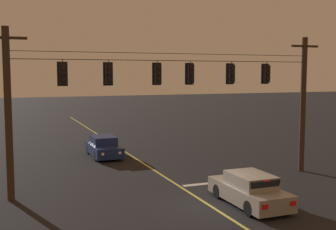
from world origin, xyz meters
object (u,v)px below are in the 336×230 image
at_px(traffic_light_left_inner, 109,74).
at_px(car_oncoming_lead, 104,147).
at_px(traffic_light_leftmost, 63,74).
at_px(traffic_light_far_right, 267,74).
at_px(traffic_light_rightmost, 231,74).
at_px(traffic_light_centre, 158,74).
at_px(traffic_light_right_inner, 191,74).
at_px(car_waiting_near_lane, 249,190).

bearing_deg(traffic_light_left_inner, car_oncoming_lead, 79.35).
xyz_separation_m(traffic_light_leftmost, traffic_light_far_right, (10.96, 0.00, 0.00)).
height_order(traffic_light_left_inner, traffic_light_rightmost, same).
height_order(traffic_light_centre, traffic_light_far_right, same).
bearing_deg(traffic_light_far_right, traffic_light_leftmost, 180.00).
distance_m(traffic_light_right_inner, car_oncoming_lead, 10.20).
bearing_deg(traffic_light_leftmost, car_oncoming_lead, 66.27).
xyz_separation_m(traffic_light_rightmost, traffic_light_far_right, (2.20, 0.00, 0.00)).
xyz_separation_m(traffic_light_right_inner, car_oncoming_lead, (-2.65, 8.49, -5.00)).
xyz_separation_m(traffic_light_right_inner, car_waiting_near_lane, (0.81, -4.44, -5.00)).
bearing_deg(traffic_light_left_inner, traffic_light_far_right, 0.00).
relative_size(traffic_light_far_right, car_waiting_near_lane, 0.28).
relative_size(traffic_light_right_inner, traffic_light_rightmost, 1.00).
bearing_deg(traffic_light_far_right, car_oncoming_lead, 130.44).
xyz_separation_m(traffic_light_rightmost, car_waiting_near_lane, (-1.56, -4.44, -5.00)).
xyz_separation_m(traffic_light_far_right, car_oncoming_lead, (-7.23, 8.49, -5.00)).
distance_m(traffic_light_left_inner, traffic_light_right_inner, 4.25).
bearing_deg(traffic_light_right_inner, traffic_light_left_inner, 180.00).
distance_m(traffic_light_leftmost, traffic_light_centre, 4.61).
bearing_deg(traffic_light_left_inner, car_waiting_near_lane, -41.28).
xyz_separation_m(traffic_light_left_inner, car_oncoming_lead, (1.60, 8.49, -5.00)).
relative_size(traffic_light_centre, traffic_light_rightmost, 1.00).
distance_m(traffic_light_leftmost, traffic_light_rightmost, 8.76).
height_order(traffic_light_left_inner, traffic_light_right_inner, same).
distance_m(traffic_light_leftmost, traffic_light_left_inner, 2.13).
xyz_separation_m(traffic_light_centre, car_oncoming_lead, (-0.88, 8.49, -5.00)).
bearing_deg(traffic_light_far_right, traffic_light_right_inner, 180.00).
bearing_deg(traffic_light_centre, traffic_light_rightmost, 0.00).
bearing_deg(traffic_light_rightmost, traffic_light_centre, 180.00).
bearing_deg(traffic_light_leftmost, traffic_light_right_inner, 0.00).
distance_m(traffic_light_rightmost, car_waiting_near_lane, 6.87).
bearing_deg(car_oncoming_lead, traffic_light_centre, -84.11).
xyz_separation_m(traffic_light_leftmost, traffic_light_rightmost, (8.76, 0.00, 0.00)).
distance_m(traffic_light_left_inner, traffic_light_centre, 2.47).
bearing_deg(car_oncoming_lead, traffic_light_right_inner, -72.63).
distance_m(traffic_light_leftmost, car_oncoming_lead, 10.53).
bearing_deg(car_oncoming_lead, traffic_light_left_inner, -100.65).
distance_m(traffic_light_left_inner, traffic_light_far_right, 8.83).
bearing_deg(traffic_light_rightmost, traffic_light_far_right, 0.00).
bearing_deg(traffic_light_far_right, traffic_light_centre, 180.00).
relative_size(traffic_light_centre, traffic_light_far_right, 1.00).
distance_m(traffic_light_right_inner, traffic_light_far_right, 4.58).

